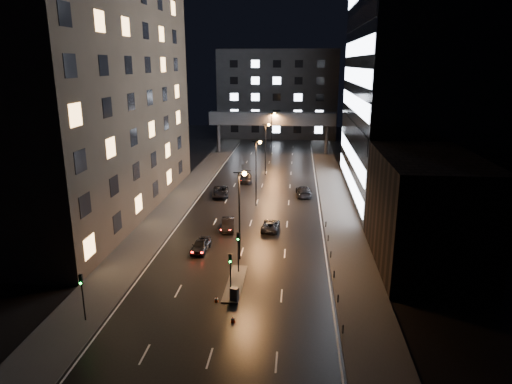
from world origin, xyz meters
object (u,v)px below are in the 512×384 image
utility_cabinet (234,294)px  car_toward_b (304,191)px  car_toward_a (271,225)px  car_away_b (228,224)px  car_away_c (221,192)px  car_away_d (246,177)px  car_away_a (201,245)px

utility_cabinet → car_toward_b: bearing=94.8°
car_toward_a → utility_cabinet: 19.24m
car_away_b → car_away_c: car_away_c is taller
car_away_d → car_toward_b: size_ratio=0.96×
car_toward_a → utility_cabinet: size_ratio=3.71×
car_away_c → utility_cabinet: bearing=-86.0°
car_away_b → car_away_d: bearing=84.0°
car_toward_b → utility_cabinet: size_ratio=4.45×
car_toward_a → car_away_b: bearing=8.0°
car_away_c → utility_cabinet: size_ratio=4.42×
car_away_a → car_toward_b: 27.19m
car_away_a → car_away_c: size_ratio=0.78×
car_away_a → car_toward_b: car_toward_b is taller
car_toward_a → car_away_c: bearing=-54.8°
car_away_a → car_away_d: 32.90m
car_away_b → utility_cabinet: (3.42, -18.68, 0.03)m
car_away_d → car_toward_b: (10.60, -8.55, 0.03)m
car_toward_b → utility_cabinet: 36.24m
car_away_b → car_away_d: (-0.52, 25.49, 0.03)m
car_away_a → car_toward_b: bearing=67.1°
car_away_d → car_toward_b: bearing=-45.3°
car_away_a → car_away_b: car_away_b is taller
car_away_b → car_toward_a: bearing=-2.8°
car_away_a → car_away_b: (2.10, 7.37, 0.00)m
car_away_c → utility_cabinet: car_away_c is taller
car_away_c → car_away_d: (3.07, 10.07, 0.00)m
car_away_c → car_toward_a: (9.19, -14.98, -0.12)m
car_away_b → car_toward_a: car_away_b is taller
car_away_b → car_toward_a: 5.62m
car_away_c → car_toward_b: car_toward_b is taller
car_away_a → car_away_b: 7.67m
car_away_c → car_toward_b: bearing=-1.3°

